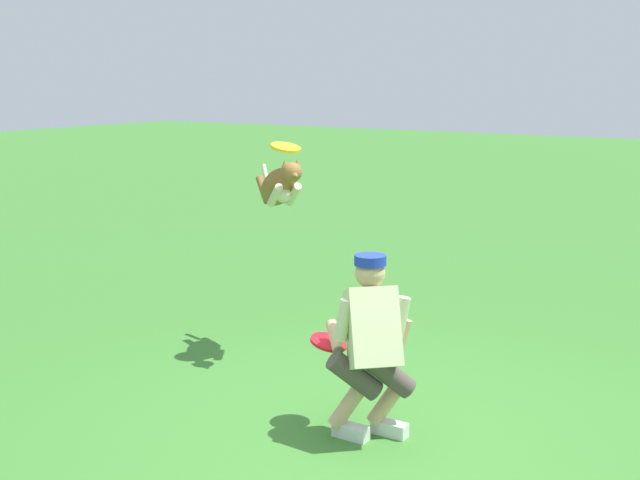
{
  "coord_description": "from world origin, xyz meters",
  "views": [
    {
      "loc": [
        -2.52,
        4.56,
        2.49
      ],
      "look_at": [
        0.83,
        -0.67,
        1.23
      ],
      "focal_mm": 45.71,
      "sensor_mm": 36.0,
      "label": 1
    }
  ],
  "objects_px": {
    "frisbee_flying": "(286,147)",
    "person": "(371,342)",
    "dog": "(280,187)",
    "frisbee_held": "(329,342)"
  },
  "relations": [
    {
      "from": "person",
      "to": "frisbee_held",
      "type": "height_order",
      "value": "person"
    },
    {
      "from": "frisbee_flying",
      "to": "person",
      "type": "bearing_deg",
      "value": 143.68
    },
    {
      "from": "dog",
      "to": "frisbee_flying",
      "type": "xyz_separation_m",
      "value": [
        -0.13,
        0.09,
        0.36
      ]
    },
    {
      "from": "frisbee_flying",
      "to": "dog",
      "type": "bearing_deg",
      "value": -33.58
    },
    {
      "from": "person",
      "to": "frisbee_held",
      "type": "xyz_separation_m",
      "value": [
        0.38,
        -0.06,
        -0.09
      ]
    },
    {
      "from": "person",
      "to": "frisbee_held",
      "type": "relative_size",
      "value": 4.75
    },
    {
      "from": "frisbee_flying",
      "to": "frisbee_held",
      "type": "xyz_separation_m",
      "value": [
        -1.07,
        1.01,
        -1.28
      ]
    },
    {
      "from": "person",
      "to": "dog",
      "type": "xyz_separation_m",
      "value": [
        1.58,
        -1.15,
        0.83
      ]
    },
    {
      "from": "person",
      "to": "dog",
      "type": "height_order",
      "value": "dog"
    },
    {
      "from": "dog",
      "to": "frisbee_held",
      "type": "bearing_deg",
      "value": -4.41
    }
  ]
}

